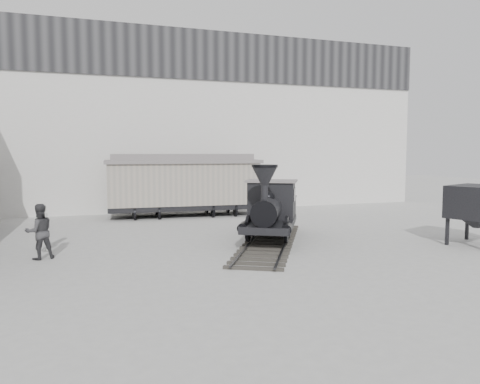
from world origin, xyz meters
name	(u,v)px	position (x,y,z in m)	size (l,w,h in m)	color
ground	(254,262)	(0.00, 0.00, 0.00)	(90.00, 90.00, 0.00)	#9E9E9B
north_wall	(170,121)	(0.00, 14.98, 5.55)	(34.00, 2.51, 11.00)	silver
locomotive	(271,213)	(1.93, 3.20, 1.15)	(5.94, 8.60, 3.10)	#282521
boxcar	(184,184)	(0.12, 11.55, 1.84)	(8.76, 3.29, 3.52)	black
visitor_a	(42,227)	(-6.80, 4.09, 0.88)	(0.64, 0.42, 1.76)	silver
visitor_b	(39,232)	(-6.78, 2.71, 0.95)	(0.92, 0.72, 1.90)	#373739
coal_hopper	(477,206)	(9.22, -0.23, 1.53)	(2.64, 2.42, 2.34)	black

